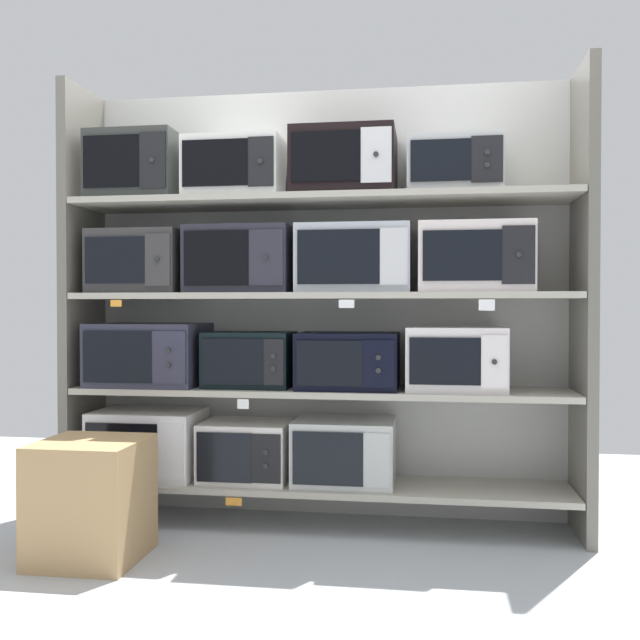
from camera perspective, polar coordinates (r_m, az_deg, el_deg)
The scene contains 30 objects.
ground at distance 2.75m, azimuth -3.31°, elevation -22.13°, with size 6.42×6.00×0.02m, color #B2B7BC.
back_panel at distance 3.75m, azimuth 0.53°, elevation 1.38°, with size 2.62×0.04×2.19m, color #B2B2AD.
upright_left at distance 3.90m, azimuth -18.31°, elevation 1.32°, with size 0.05×0.43×2.19m, color #68645B.
upright_right at distance 3.55m, azimuth 20.16°, elevation 1.34°, with size 0.05×0.43×2.19m, color #68645B.
shelf_0 at distance 3.63m, azimuth 0.00°, elevation -12.96°, with size 2.42×0.43×0.03m, color #ADA899.
microwave_0 at distance 3.81m, azimuth -13.45°, elevation -9.47°, with size 0.53×0.39×0.34m.
microwave_1 at distance 3.66m, azimuth -5.85°, elevation -10.27°, with size 0.43×0.36×0.29m.
microwave_2 at distance 3.57m, azimuth 1.95°, elevation -10.37°, with size 0.49×0.37×0.31m.
price_tag_0 at distance 3.66m, azimuth -14.40°, elevation -13.47°, with size 0.08×0.00×0.04m, color beige.
price_tag_1 at distance 3.50m, azimuth -6.85°, elevation -14.11°, with size 0.08×0.00×0.04m, color orange.
shelf_1 at distance 3.54m, azimuth 0.00°, elevation -5.63°, with size 2.42×0.43×0.03m, color #ADA899.
microwave_3 at distance 3.75m, azimuth -13.36°, elevation -2.65°, with size 0.55×0.44×0.31m.
microwave_4 at distance 3.59m, azimuth -5.57°, elevation -3.12°, with size 0.42×0.34×0.27m.
microwave_5 at distance 3.51m, azimuth 2.27°, elevation -3.23°, with size 0.48×0.39×0.27m.
microwave_6 at distance 3.49m, azimuth 10.69°, elevation -3.03°, with size 0.47×0.37×0.30m.
price_tag_2 at distance 3.40m, azimuth -6.12°, elevation -6.64°, with size 0.05×0.00×0.05m, color white.
shelf_2 at distance 3.52m, azimuth 0.00°, elevation 1.92°, with size 2.42×0.43×0.03m, color #ADA899.
microwave_7 at distance 3.77m, azimuth -14.01°, elevation 4.46°, with size 0.46×0.37×0.32m.
microwave_8 at distance 3.60m, azimuth -6.28°, elevation 4.74°, with size 0.51×0.35×0.33m.
microwave_9 at distance 3.50m, azimuth 2.74°, elevation 4.84°, with size 0.54×0.35×0.33m.
microwave_10 at distance 3.49m, azimuth 12.14°, elevation 4.82°, with size 0.52×0.40×0.33m.
price_tag_3 at distance 3.58m, azimuth -15.86°, elevation 1.29°, with size 0.06×0.00×0.03m, color orange.
price_tag_4 at distance 3.28m, azimuth 2.12°, elevation 1.29°, with size 0.07×0.00×0.04m, color white.
price_tag_5 at distance 3.27m, azimuth 13.08°, elevation 1.17°, with size 0.07×0.00×0.05m, color white.
shelf_3 at distance 3.56m, azimuth 0.00°, elevation 9.43°, with size 2.42×0.43×0.03m, color #ADA899.
microwave_11 at distance 3.83m, azimuth -14.16°, elevation 11.57°, with size 0.44×0.40×0.34m.
microwave_12 at distance 3.66m, azimuth -6.58°, elevation 11.71°, with size 0.47×0.40×0.29m.
microwave_13 at distance 3.57m, azimuth 1.98°, elevation 12.21°, with size 0.49×0.42×0.31m.
microwave_14 at distance 3.54m, azimuth 10.57°, elevation 11.84°, with size 0.44×0.35×0.26m.
shipping_carton at distance 3.30m, azimuth -17.68°, elevation -13.42°, with size 0.43×0.43×0.51m, color tan.
Camera 1 is at (0.52, -3.48, 1.07)m, focal length 40.37 mm.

